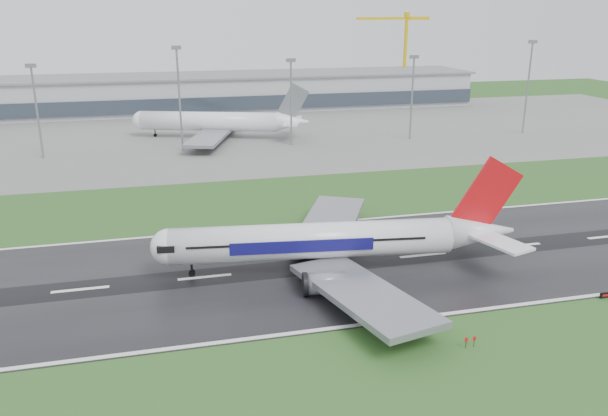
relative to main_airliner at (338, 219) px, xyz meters
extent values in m
plane|color=#244F1D|center=(-2.80, 2.24, -9.41)|extent=(520.00, 520.00, 0.00)
cube|color=black|center=(-2.80, 2.24, -9.36)|extent=(400.00, 45.00, 0.10)
cube|color=slate|center=(-2.80, 127.24, -9.37)|extent=(400.00, 130.00, 0.08)
cube|color=#989CA3|center=(-2.80, 187.24, -1.91)|extent=(240.00, 36.00, 15.00)
cylinder|color=gray|center=(-63.50, 102.24, 4.20)|extent=(0.64, 0.64, 27.23)
cylinder|color=gray|center=(-21.22, 102.24, 6.49)|extent=(0.64, 0.64, 31.81)
cylinder|color=gray|center=(14.91, 102.24, 4.28)|extent=(0.64, 0.64, 27.38)
cylinder|color=gray|center=(57.89, 102.24, 4.45)|extent=(0.64, 0.64, 27.73)
cylinder|color=gray|center=(102.96, 102.24, 6.67)|extent=(0.64, 0.64, 32.16)
camera|label=1|loc=(-28.73, -91.95, 33.49)|focal=35.42mm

